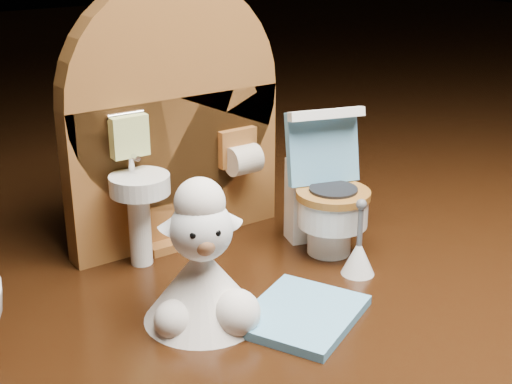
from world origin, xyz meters
TOP-DOWN VIEW (x-y plane):
  - backdrop_panel at (-0.00, 0.06)m, footprint 0.13×0.05m
  - toy_toilet at (0.06, 0.01)m, footprint 0.05×0.06m
  - bath_mat at (0.00, -0.05)m, footprint 0.07×0.07m
  - toilet_brush at (0.06, -0.03)m, footprint 0.02×0.02m
  - plush_lamb at (-0.04, -0.02)m, footprint 0.06×0.06m

SIDE VIEW (x-z plane):
  - bath_mat at x=0.00m, z-range 0.00..0.00m
  - toilet_brush at x=0.06m, z-range -0.01..0.03m
  - plush_lamb at x=-0.04m, z-range -0.01..0.06m
  - toy_toilet at x=0.06m, z-range -0.01..0.07m
  - backdrop_panel at x=0.00m, z-range -0.01..0.14m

